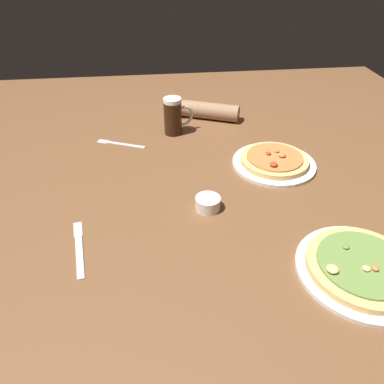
% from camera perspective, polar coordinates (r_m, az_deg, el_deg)
% --- Properties ---
extents(ground_plane, '(2.40, 2.40, 0.03)m').
position_cam_1_polar(ground_plane, '(1.16, 0.00, -1.40)').
color(ground_plane, brown).
extents(pizza_plate_near, '(0.32, 0.32, 0.05)m').
position_cam_1_polar(pizza_plate_near, '(1.00, 24.89, -10.64)').
color(pizza_plate_near, silver).
rests_on(pizza_plate_near, ground_plane).
extents(pizza_plate_far, '(0.29, 0.29, 0.05)m').
position_cam_1_polar(pizza_plate_far, '(1.34, 12.63, 4.68)').
color(pizza_plate_far, silver).
rests_on(pizza_plate_far, ground_plane).
extents(beer_mug_dark, '(0.12, 0.07, 0.15)m').
position_cam_1_polar(beer_mug_dark, '(1.50, -2.83, 11.67)').
color(beer_mug_dark, black).
rests_on(beer_mug_dark, ground_plane).
extents(ramekin_sauce, '(0.08, 0.08, 0.04)m').
position_cam_1_polar(ramekin_sauce, '(1.10, 2.48, -1.76)').
color(ramekin_sauce, silver).
rests_on(ramekin_sauce, ground_plane).
extents(fork_left, '(0.19, 0.10, 0.01)m').
position_cam_1_polar(fork_left, '(1.47, -11.15, 7.40)').
color(fork_left, silver).
rests_on(fork_left, ground_plane).
extents(knife_right, '(0.06, 0.22, 0.01)m').
position_cam_1_polar(knife_right, '(1.03, -17.14, -8.23)').
color(knife_right, silver).
rests_on(knife_right, ground_plane).
extents(diner_arm, '(0.29, 0.17, 0.07)m').
position_cam_1_polar(diner_arm, '(1.65, 1.63, 12.60)').
color(diner_arm, '#936B4C').
rests_on(diner_arm, ground_plane).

